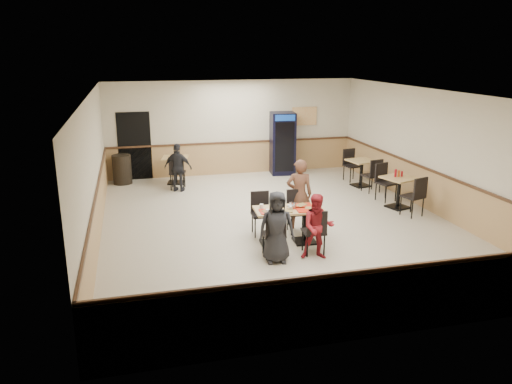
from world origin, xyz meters
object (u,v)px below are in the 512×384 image
object	(u,v)px
diner_woman_right	(318,227)
back_table	(175,166)
main_table	(289,220)
diner_man_opposite	(299,194)
lone_diner	(178,168)
side_table_far	(361,169)
pepsi_cooler	(283,143)
trash_bin	(122,169)
side_table_near	(399,187)
diner_woman_left	(277,227)

from	to	relation	value
diner_woman_right	back_table	size ratio (longest dim) A/B	1.46
main_table	diner_man_opposite	world-z (taller)	diner_man_opposite
lone_diner	side_table_far	bearing A→B (deg)	-162.96
pepsi_cooler	trash_bin	distance (m)	5.09
diner_man_opposite	back_table	world-z (taller)	diner_man_opposite
side_table_near	trash_bin	size ratio (longest dim) A/B	1.07
diner_woman_left	side_table_far	size ratio (longest dim) A/B	1.62
lone_diner	trash_bin	world-z (taller)	lone_diner
main_table	diner_woman_right	distance (m)	0.94
side_table_far	back_table	bearing A→B (deg)	162.31
diner_woman_left	trash_bin	bearing A→B (deg)	122.47
trash_bin	side_table_far	bearing A→B (deg)	-16.55
diner_man_opposite	side_table_near	distance (m)	3.08
side_table_far	trash_bin	size ratio (longest dim) A/B	0.97
main_table	lone_diner	bearing A→B (deg)	115.24
diner_woman_left	pepsi_cooler	bearing A→B (deg)	81.17
side_table_far	diner_man_opposite	bearing A→B (deg)	-134.90
diner_man_opposite	pepsi_cooler	distance (m)	5.20
side_table_near	side_table_far	bearing A→B (deg)	89.70
side_table_far	trash_bin	xyz separation A→B (m)	(-6.86, 2.04, -0.09)
diner_woman_right	main_table	bearing A→B (deg)	121.71
side_table_far	trash_bin	distance (m)	7.16
trash_bin	side_table_near	bearing A→B (deg)	-31.61
side_table_far	diner_woman_left	bearing A→B (deg)	-130.68
side_table_near	trash_bin	xyz separation A→B (m)	(-6.85, 4.22, -0.10)
side_table_near	pepsi_cooler	bearing A→B (deg)	112.80
diner_woman_right	pepsi_cooler	xyz separation A→B (m)	(1.38, 6.77, 0.35)
diner_woman_right	diner_man_opposite	distance (m)	1.73
main_table	lone_diner	size ratio (longest dim) A/B	1.06
diner_man_opposite	trash_bin	bearing A→B (deg)	-38.49
main_table	pepsi_cooler	world-z (taller)	pepsi_cooler
lone_diner	pepsi_cooler	xyz separation A→B (m)	(3.50, 1.30, 0.31)
diner_man_opposite	trash_bin	size ratio (longest dim) A/B	1.82
diner_man_opposite	side_table_near	xyz separation A→B (m)	(2.96, 0.81, -0.26)
lone_diner	diner_man_opposite	bearing A→B (deg)	147.13
main_table	diner_woman_right	world-z (taller)	diner_woman_right
diner_woman_left	side_table_near	world-z (taller)	diner_woman_left
main_table	side_table_far	size ratio (longest dim) A/B	1.70
pepsi_cooler	back_table	bearing A→B (deg)	-167.10
main_table	diner_woman_left	world-z (taller)	diner_woman_left
side_table_far	pepsi_cooler	size ratio (longest dim) A/B	0.43
main_table	diner_man_opposite	xyz separation A→B (m)	(0.51, 0.83, 0.29)
diner_woman_left	back_table	size ratio (longest dim) A/B	1.57
main_table	back_table	xyz separation A→B (m)	(-1.82, 5.50, 0.03)
pepsi_cooler	diner_woman_left	bearing A→B (deg)	-101.53
diner_woman_right	trash_bin	bearing A→B (deg)	131.63
main_table	trash_bin	bearing A→B (deg)	123.66
diner_man_opposite	back_table	xyz separation A→B (m)	(-2.33, 4.67, -0.26)
main_table	diner_woman_right	xyz separation A→B (m)	(0.30, -0.88, 0.14)
diner_man_opposite	side_table_far	distance (m)	4.22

